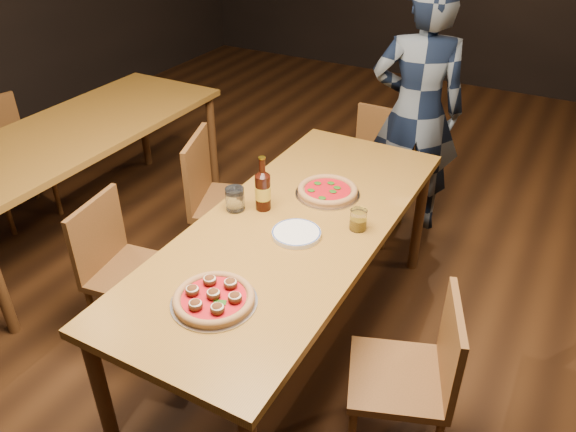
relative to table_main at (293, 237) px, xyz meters
The scene contains 15 objects.
ground 0.68m from the table_main, ahead, with size 9.00×9.00×0.00m, color black.
table_main is the anchor object (origin of this frame).
table_left 1.73m from the table_main, 169.99° to the left, with size 0.80×2.00×0.75m.
chair_main_nw 0.84m from the table_main, 156.52° to the right, with size 0.38×0.38×0.82m, color #553B16, non-canonical shape.
chair_main_sw 0.80m from the table_main, 146.00° to the left, with size 0.42×0.42×0.89m, color #553B16, non-canonical shape.
chair_main_e 0.77m from the table_main, 26.32° to the right, with size 0.38×0.38×0.82m, color #553B16, non-canonical shape.
chair_end 1.23m from the table_main, 93.08° to the left, with size 0.40×0.40×0.85m, color #553B16, non-canonical shape.
chair_nbr_left 2.29m from the table_main, behind, with size 0.40×0.40×0.86m, color #553B16, non-canonical shape.
pizza_meatball 0.62m from the table_main, 90.37° to the right, with size 0.33×0.33×0.06m.
pizza_margherita 0.33m from the table_main, 86.05° to the left, with size 0.32×0.32×0.04m.
plate_stack 0.13m from the table_main, 53.57° to the right, with size 0.22×0.22×0.02m, color white.
beer_bottle 0.26m from the table_main, 165.28° to the left, with size 0.07×0.07×0.26m.
water_glass 0.33m from the table_main, behind, with size 0.09×0.09×0.11m, color white.
amber_glass 0.31m from the table_main, 21.13° to the left, with size 0.08×0.08×0.10m, color #977011.
diner 1.43m from the table_main, 85.36° to the left, with size 0.59×0.39×1.61m, color black.
Camera 1 is at (1.01, -1.88, 2.15)m, focal length 35.00 mm.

